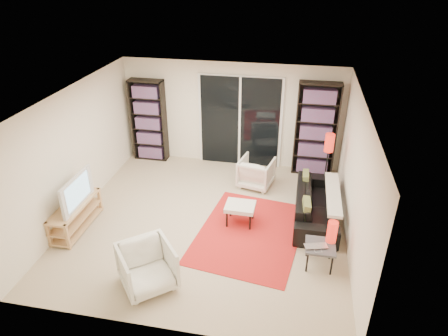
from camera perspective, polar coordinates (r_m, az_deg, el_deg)
The scene contains 20 objects.
floor at distance 7.58m, azimuth -2.31°, elevation -7.57°, with size 5.00×5.00×0.00m, color #BBAD8E.
wall_back at distance 9.19m, azimuth 1.09°, elevation 7.62°, with size 5.00×0.02×2.40m, color white.
wall_front at distance 4.96m, azimuth -9.26°, elevation -12.79°, with size 5.00×0.02×2.40m, color white.
wall_left at distance 7.87m, azimuth -20.53°, elevation 2.07°, with size 0.02×5.00×2.40m, color white.
wall_right at distance 6.87m, azimuth 18.26°, elevation -1.38°, with size 0.02×5.00×2.40m, color white.
ceiling at distance 6.48m, azimuth -2.72°, elevation 9.93°, with size 5.00×5.00×0.02m, color white.
sliding_door at distance 9.18m, azimuth 2.28°, elevation 6.58°, with size 1.92×0.08×2.16m.
bookshelf_left at distance 9.62m, azimuth -10.68°, elevation 6.67°, with size 0.80×0.30×1.95m.
bookshelf_right at distance 8.98m, azimuth 12.98°, elevation 5.35°, with size 0.90×0.30×2.10m.
tv_stand at distance 7.74m, azimuth -20.39°, elevation -6.37°, with size 0.40×1.26×0.50m.
tv at distance 7.46m, azimuth -20.92°, elevation -3.08°, with size 0.99×0.13×0.57m, color black.
rug at distance 7.28m, azimuth 3.69°, elevation -9.24°, with size 1.75×2.37×0.01m, color red.
sofa at distance 7.71m, azimuth 13.09°, elevation -5.10°, with size 1.98×0.77×0.58m, color black.
armchair_back at distance 8.55m, azimuth 4.62°, elevation -0.63°, with size 0.67×0.69×0.63m, color silver.
armchair_front at distance 6.18m, azimuth -10.92°, elevation -13.71°, with size 0.75×0.77×0.70m, color silver.
ottoman at distance 7.34m, azimuth 2.33°, elevation -5.64°, with size 0.54×0.45×0.40m.
side_table at distance 6.58m, azimuth 13.59°, elevation -10.98°, with size 0.47×0.47×0.40m.
laptop at distance 6.45m, azimuth 13.11°, elevation -11.13°, with size 0.36×0.23×0.03m, color silver.
table_lamp at distance 6.57m, azimuth 15.18°, elevation -8.77°, with size 0.16×0.16×0.36m, color red.
floor_lamp at distance 8.16m, azimuth 14.71°, elevation 2.60°, with size 0.20×0.20×1.35m.
Camera 1 is at (1.47, -5.98, 4.42)m, focal length 32.00 mm.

